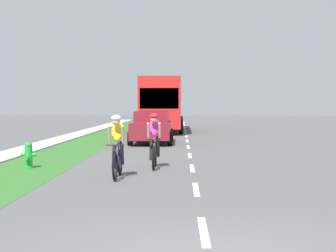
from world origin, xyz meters
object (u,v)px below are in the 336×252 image
cyclist_lead (117,146)px  bus_red (163,102)px  sedan_maroon (152,127)px  fire_hydrant_green (28,155)px  cyclist_trailing (154,140)px

cyclist_lead → bus_red: 23.04m
cyclist_lead → sedan_maroon: bearing=88.9°
fire_hydrant_green → cyclist_trailing: size_ratio=0.44×
cyclist_trailing → bus_red: (-0.48, 20.97, 1.17)m
cyclist_lead → sedan_maroon: 11.59m
sedan_maroon → bus_red: 11.49m
cyclist_trailing → bus_red: size_ratio=0.15×
cyclist_trailing → sedan_maroon: cyclist_trailing is taller
cyclist_lead → cyclist_trailing: bearing=68.1°
fire_hydrant_green → sedan_maroon: bearing=72.7°
cyclist_lead → bus_red: (0.33, 23.01, 1.17)m
cyclist_lead → bus_red: bearing=89.2°
fire_hydrant_green → sedan_maroon: 10.11m
fire_hydrant_green → sedan_maroon: size_ratio=0.18×
cyclist_lead → cyclist_trailing: size_ratio=1.00×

